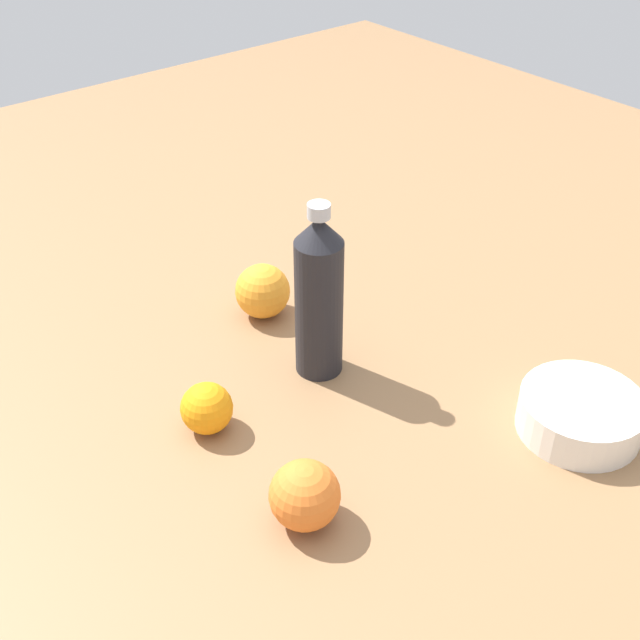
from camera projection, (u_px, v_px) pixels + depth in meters
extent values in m
plane|color=olive|center=(302.00, 354.00, 1.15)|extent=(2.40, 2.40, 0.00)
cylinder|color=black|center=(320.00, 308.00, 1.07)|extent=(0.06, 0.06, 0.20)
cone|color=black|center=(320.00, 230.00, 1.00)|extent=(0.06, 0.06, 0.04)
cylinder|color=#B2B7BF|center=(320.00, 210.00, 0.99)|extent=(0.03, 0.03, 0.02)
sphere|color=orange|center=(305.00, 495.00, 0.89)|extent=(0.08, 0.08, 0.08)
sphere|color=orange|center=(207.00, 408.00, 1.01)|extent=(0.07, 0.07, 0.07)
sphere|color=orange|center=(263.00, 291.00, 1.21)|extent=(0.08, 0.08, 0.08)
cylinder|color=white|center=(580.00, 414.00, 1.01)|extent=(0.15, 0.15, 0.05)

